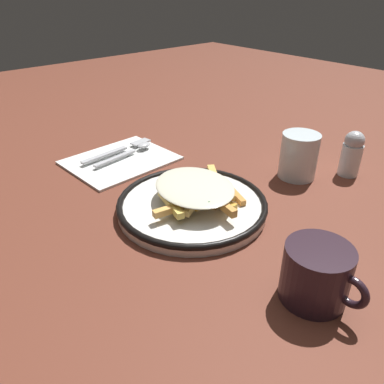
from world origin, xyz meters
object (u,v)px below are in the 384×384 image
(water_glass, at_px, (299,156))
(spoon, at_px, (133,150))
(salt_shaker, at_px, (352,153))
(plate, at_px, (192,205))
(fries_heap, at_px, (198,190))
(fork, at_px, (118,150))
(napkin, at_px, (120,159))
(coffee_mug, at_px, (317,274))

(water_glass, bearing_deg, spoon, -147.07)
(spoon, distance_m, salt_shaker, 0.44)
(plate, height_order, fries_heap, fries_heap)
(fries_heap, relative_size, water_glass, 2.13)
(fork, relative_size, spoon, 1.16)
(fries_heap, height_order, fork, fries_heap)
(napkin, height_order, fork, fork)
(plate, height_order, salt_shaker, salt_shaker)
(plate, distance_m, spoon, 0.25)
(napkin, distance_m, spoon, 0.04)
(coffee_mug, bearing_deg, plate, 175.71)
(plate, relative_size, napkin, 1.20)
(napkin, bearing_deg, fork, 157.46)
(napkin, distance_m, salt_shaker, 0.46)
(napkin, distance_m, fork, 0.03)
(plate, xyz_separation_m, fork, (-0.27, 0.03, 0.00))
(fries_heap, height_order, water_glass, water_glass)
(plate, bearing_deg, coffee_mug, -4.29)
(water_glass, xyz_separation_m, salt_shaker, (0.06, 0.08, 0.00))
(plate, distance_m, fries_heap, 0.03)
(coffee_mug, height_order, salt_shaker, salt_shaker)
(fork, bearing_deg, plate, -5.29)
(salt_shaker, bearing_deg, spoon, -142.40)
(fries_heap, xyz_separation_m, fork, (-0.28, 0.02, -0.03))
(plate, relative_size, fries_heap, 1.34)
(coffee_mug, bearing_deg, fries_heap, 173.35)
(fries_heap, relative_size, napkin, 0.89)
(salt_shaker, bearing_deg, napkin, -138.62)
(fries_heap, distance_m, salt_shaker, 0.32)
(napkin, height_order, water_glass, water_glass)
(coffee_mug, bearing_deg, napkin, 176.31)
(coffee_mug, bearing_deg, salt_shaker, 112.84)
(fork, height_order, coffee_mug, coffee_mug)
(plate, bearing_deg, fork, 174.71)
(spoon, bearing_deg, napkin, -81.84)
(plate, xyz_separation_m, napkin, (-0.24, 0.01, -0.01))
(plate, distance_m, salt_shaker, 0.34)
(fork, bearing_deg, water_glass, 33.78)
(plate, xyz_separation_m, spoon, (-0.25, 0.05, 0.00))
(spoon, height_order, coffee_mug, coffee_mug)
(fork, relative_size, salt_shaker, 1.98)
(fries_heap, height_order, spoon, fries_heap)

